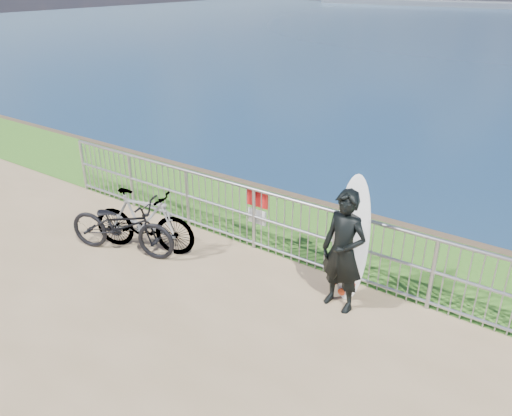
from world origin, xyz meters
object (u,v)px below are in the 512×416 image
Objects in this scene: surfer at (343,252)px; bicycle_far at (144,221)px; bicycle_near at (122,226)px; surfboard at (351,243)px.

surfer is 3.48m from bicycle_far.
surfer reaches higher than bicycle_near.
surfboard is at bearing 104.05° from surfer.
bicycle_far is at bearing -166.97° from surfboard.
surfboard is 0.96× the size of bicycle_near.
surfer is at bearing -95.25° from bicycle_near.
surfboard is 1.01× the size of bicycle_far.
surfer reaches higher than bicycle_far.
surfer is 0.34m from surfboard.
surfboard is 3.50m from bicycle_far.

